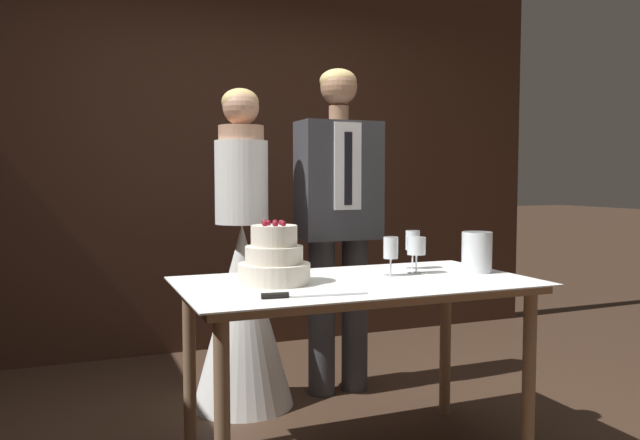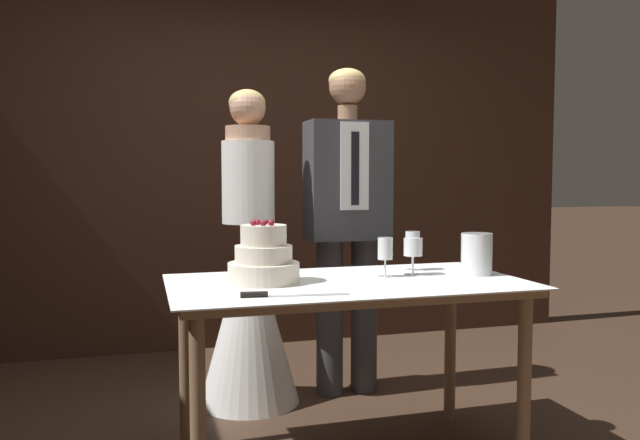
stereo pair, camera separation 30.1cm
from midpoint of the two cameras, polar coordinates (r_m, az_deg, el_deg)
wall_back at (r=4.55m, az=-5.20°, el=6.25°), size 5.15×0.12×2.82m
cake_table at (r=2.66m, az=5.77°, el=-7.46°), size 1.49×0.81×0.78m
tiered_cake at (r=2.58m, az=-1.86°, el=-3.62°), size 0.30×0.30×0.26m
cake_knife at (r=2.28m, az=-0.48°, el=-6.88°), size 0.40×0.07×0.02m
wine_glass_near at (r=2.83m, az=11.54°, el=-2.56°), size 0.08×0.08×0.17m
wine_glass_middle at (r=2.98m, az=11.34°, el=-2.12°), size 0.07×0.07×0.18m
wine_glass_far at (r=2.76m, az=9.11°, el=-2.80°), size 0.07×0.07×0.17m
hurricane_candle at (r=2.92m, az=17.02°, el=-3.09°), size 0.14×0.14×0.19m
bride at (r=3.38m, az=-3.98°, el=-6.45°), size 0.54×0.54×1.69m
groom at (r=3.49m, az=4.98°, el=0.75°), size 0.46×0.25×1.82m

